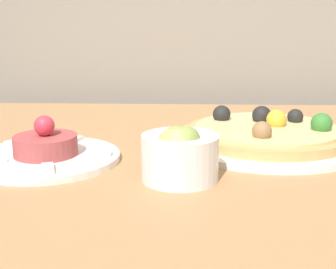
# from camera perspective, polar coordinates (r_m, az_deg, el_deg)

# --- Properties ---
(dining_table) EXTENTS (1.21, 0.89, 0.79)m
(dining_table) POSITION_cam_1_polar(r_m,az_deg,el_deg) (0.78, 5.93, -10.10)
(dining_table) COLOR #AD7F51
(dining_table) RESTS_ON ground_plane
(pizza_plate) EXTENTS (0.33, 0.33, 0.06)m
(pizza_plate) POSITION_cam_1_polar(r_m,az_deg,el_deg) (0.82, 11.94, -0.04)
(pizza_plate) COLOR white
(pizza_plate) RESTS_ON dining_table
(tartare_plate) EXTENTS (0.22, 0.22, 0.07)m
(tartare_plate) POSITION_cam_1_polar(r_m,az_deg,el_deg) (0.73, -14.65, -2.11)
(tartare_plate) COLOR white
(tartare_plate) RESTS_ON dining_table
(small_bowl) EXTENTS (0.10, 0.10, 0.08)m
(small_bowl) POSITION_cam_1_polar(r_m,az_deg,el_deg) (0.62, 1.40, -2.31)
(small_bowl) COLOR white
(small_bowl) RESTS_ON dining_table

